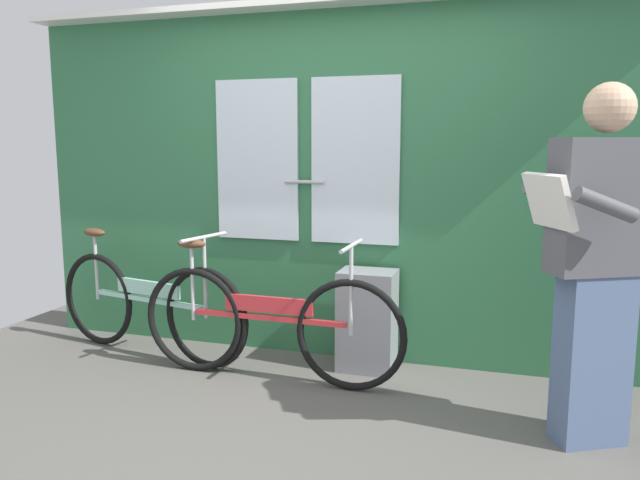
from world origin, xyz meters
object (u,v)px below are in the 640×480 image
object	(u,v)px
bicycle_near_door	(267,323)
passenger_reading_newspaper	(597,259)
trash_bin_by_wall	(367,320)
bicycle_leaning_behind	(148,304)

from	to	relation	value
bicycle_near_door	passenger_reading_newspaper	xyz separation A→B (m)	(1.83, -0.30, 0.56)
passenger_reading_newspaper	trash_bin_by_wall	bearing A→B (deg)	-55.64
passenger_reading_newspaper	trash_bin_by_wall	size ratio (longest dim) A/B	2.66
bicycle_leaning_behind	passenger_reading_newspaper	xyz separation A→B (m)	(2.80, -0.49, 0.57)
bicycle_near_door	passenger_reading_newspaper	bearing A→B (deg)	-8.35
bicycle_near_door	trash_bin_by_wall	distance (m)	0.67
bicycle_near_door	trash_bin_by_wall	world-z (taller)	bicycle_near_door
passenger_reading_newspaper	trash_bin_by_wall	world-z (taller)	passenger_reading_newspaper
trash_bin_by_wall	bicycle_leaning_behind	bearing A→B (deg)	-173.05
passenger_reading_newspaper	trash_bin_by_wall	distance (m)	1.56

